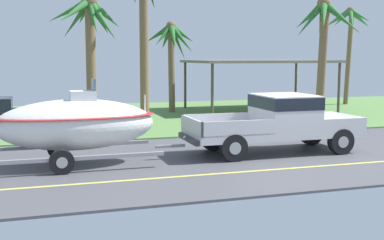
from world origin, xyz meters
TOP-DOWN VIEW (x-y plane):
  - ground at (0.00, 8.38)m, footprint 36.00×22.00m
  - pickup_truck_towing at (0.11, 0.41)m, footprint 5.69×2.06m
  - boat_on_trailer at (-6.32, 0.41)m, footprint 5.65×2.33m
  - carport_awning at (4.51, 11.67)m, footprint 7.67×5.14m
  - palm_tree_near_left at (-0.33, 12.26)m, footprint 2.77×3.56m
  - palm_tree_near_right at (4.73, 5.54)m, footprint 3.13×2.96m
  - palm_tree_mid at (11.34, 13.29)m, footprint 2.89×3.40m
  - palm_tree_far_left at (-5.10, 7.56)m, footprint 3.14×3.26m
  - palm_tree_far_right at (-2.89, 7.82)m, footprint 2.92×3.45m

SIDE VIEW (x-z plane):
  - ground at x=0.00m, z-range -0.07..0.04m
  - pickup_truck_towing at x=0.11m, z-range 0.11..1.93m
  - boat_on_trailer at x=-6.32m, z-range -0.05..2.35m
  - carport_awning at x=4.51m, z-range 1.29..4.12m
  - palm_tree_near_left at x=-0.33m, z-range 1.26..6.16m
  - palm_tree_near_right at x=4.73m, z-range 1.31..6.92m
  - palm_tree_far_left at x=-5.10m, z-range 1.36..6.99m
  - palm_tree_mid at x=11.34m, z-range 1.77..7.85m
  - palm_tree_far_right at x=-2.89m, z-range 1.86..8.99m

